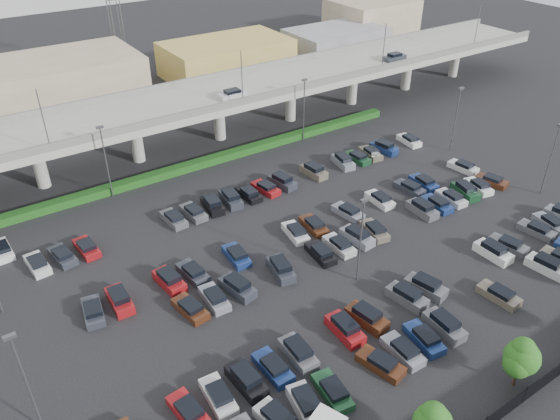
{
  "coord_description": "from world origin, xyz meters",
  "views": [
    {
      "loc": [
        -32.52,
        -41.48,
        38.31
      ],
      "look_at": [
        -0.8,
        5.78,
        2.0
      ],
      "focal_mm": 35.0,
      "sensor_mm": 36.0,
      "label": 1
    }
  ],
  "objects": [
    {
      "name": "ground",
      "position": [
        0.0,
        0.0,
        0.0
      ],
      "size": [
        280.0,
        280.0,
        0.0
      ],
      "primitive_type": "plane",
      "color": "black"
    },
    {
      "name": "light_poles",
      "position": [
        -4.13,
        2.0,
        6.24
      ],
      "size": [
        66.9,
        48.38,
        10.3
      ],
      "color": "#4C4C51",
      "rests_on": "ground"
    },
    {
      "name": "parked_cars",
      "position": [
        1.03,
        -4.02,
        0.62
      ],
      "size": [
        62.92,
        41.59,
        1.67
      ],
      "color": "#645C4E",
      "rests_on": "ground"
    },
    {
      "name": "overpass",
      "position": [
        -0.22,
        31.97,
        6.97
      ],
      "size": [
        150.0,
        13.0,
        15.8
      ],
      "color": "gray",
      "rests_on": "ground"
    },
    {
      "name": "hedge",
      "position": [
        0.0,
        25.0,
        0.55
      ],
      "size": [
        66.0,
        1.6,
        1.1
      ],
      "primitive_type": "cube",
      "color": "#103811",
      "rests_on": "ground"
    },
    {
      "name": "tree_row",
      "position": [
        0.7,
        -26.53,
        3.52
      ],
      "size": [
        65.07,
        3.66,
        5.94
      ],
      "color": "#332316",
      "rests_on": "ground"
    },
    {
      "name": "fence",
      "position": [
        -0.05,
        -28.0,
        0.9
      ],
      "size": [
        70.0,
        0.1,
        2.0
      ],
      "color": "black",
      "rests_on": "ground"
    },
    {
      "name": "distant_buildings",
      "position": [
        12.38,
        61.81,
        3.74
      ],
      "size": [
        138.0,
        24.0,
        9.0
      ],
      "color": "gray",
      "rests_on": "ground"
    }
  ]
}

